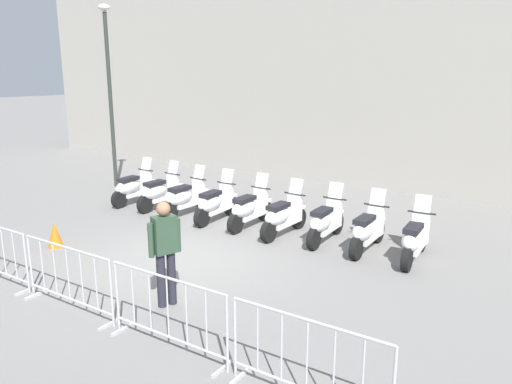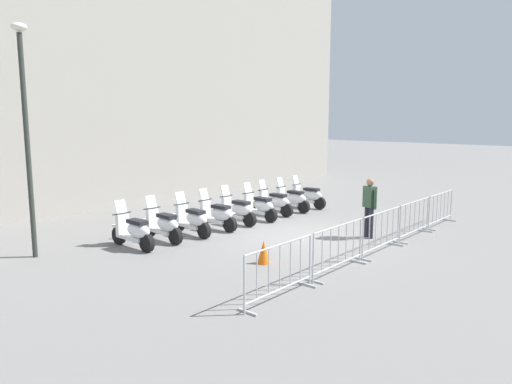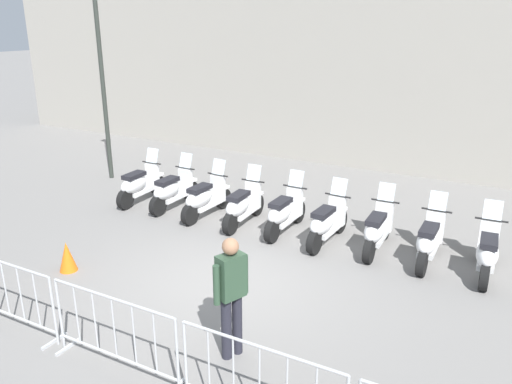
# 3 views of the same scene
# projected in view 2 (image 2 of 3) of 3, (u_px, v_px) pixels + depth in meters

# --- Properties ---
(ground_plane) EXTENTS (120.00, 120.00, 0.00)m
(ground_plane) POSITION_uv_depth(u_px,v_px,m) (299.00, 236.00, 13.59)
(ground_plane) COLOR slate
(building_facade) EXTENTS (28.06, 6.27, 11.71)m
(building_facade) POSITION_uv_depth(u_px,v_px,m) (116.00, 58.00, 18.63)
(building_facade) COLOR #9E998E
(building_facade) RESTS_ON ground
(motorcycle_0) EXTENTS (0.63, 1.72, 1.24)m
(motorcycle_0) POSITION_uv_depth(u_px,v_px,m) (134.00, 232.00, 12.21)
(motorcycle_0) COLOR black
(motorcycle_0) RESTS_ON ground
(motorcycle_1) EXTENTS (0.58, 1.73, 1.24)m
(motorcycle_1) POSITION_uv_depth(u_px,v_px,m) (163.00, 225.00, 12.96)
(motorcycle_1) COLOR black
(motorcycle_1) RESTS_ON ground
(motorcycle_2) EXTENTS (0.56, 1.73, 1.24)m
(motorcycle_2) POSITION_uv_depth(u_px,v_px,m) (192.00, 220.00, 13.63)
(motorcycle_2) COLOR black
(motorcycle_2) RESTS_ON ground
(motorcycle_3) EXTENTS (0.65, 1.72, 1.24)m
(motorcycle_3) POSITION_uv_depth(u_px,v_px,m) (217.00, 215.00, 14.36)
(motorcycle_3) COLOR black
(motorcycle_3) RESTS_ON ground
(motorcycle_4) EXTENTS (0.60, 1.72, 1.24)m
(motorcycle_4) POSITION_uv_depth(u_px,v_px,m) (237.00, 211.00, 15.13)
(motorcycle_4) COLOR black
(motorcycle_4) RESTS_ON ground
(motorcycle_5) EXTENTS (0.56, 1.73, 1.24)m
(motorcycle_5) POSITION_uv_depth(u_px,v_px,m) (259.00, 207.00, 15.80)
(motorcycle_5) COLOR black
(motorcycle_5) RESTS_ON ground
(motorcycle_6) EXTENTS (0.65, 1.72, 1.24)m
(motorcycle_6) POSITION_uv_depth(u_px,v_px,m) (274.00, 203.00, 16.62)
(motorcycle_6) COLOR black
(motorcycle_6) RESTS_ON ground
(motorcycle_7) EXTENTS (0.62, 1.72, 1.24)m
(motorcycle_7) POSITION_uv_depth(u_px,v_px,m) (292.00, 199.00, 17.33)
(motorcycle_7) COLOR black
(motorcycle_7) RESTS_ON ground
(motorcycle_8) EXTENTS (0.68, 1.71, 1.24)m
(motorcycle_8) POSITION_uv_depth(u_px,v_px,m) (308.00, 196.00, 18.05)
(motorcycle_8) COLOR black
(motorcycle_8) RESTS_ON ground
(barrier_segment_0) EXTENTS (2.00, 0.69, 1.07)m
(barrier_segment_0) POSITION_uv_depth(u_px,v_px,m) (280.00, 272.00, 8.71)
(barrier_segment_0) COLOR #B2B5B7
(barrier_segment_0) RESTS_ON ground
(barrier_segment_1) EXTENTS (2.00, 0.69, 1.07)m
(barrier_segment_1) POSITION_uv_depth(u_px,v_px,m) (338.00, 249.00, 10.27)
(barrier_segment_1) COLOR #B2B5B7
(barrier_segment_1) RESTS_ON ground
(barrier_segment_2) EXTENTS (2.00, 0.69, 1.07)m
(barrier_segment_2) POSITION_uv_depth(u_px,v_px,m) (381.00, 232.00, 11.84)
(barrier_segment_2) COLOR #B2B5B7
(barrier_segment_2) RESTS_ON ground
(barrier_segment_3) EXTENTS (2.00, 0.69, 1.07)m
(barrier_segment_3) POSITION_uv_depth(u_px,v_px,m) (414.00, 219.00, 13.41)
(barrier_segment_3) COLOR #B2B5B7
(barrier_segment_3) RESTS_ON ground
(barrier_segment_4) EXTENTS (2.00, 0.69, 1.07)m
(barrier_segment_4) POSITION_uv_depth(u_px,v_px,m) (441.00, 209.00, 14.97)
(barrier_segment_4) COLOR #B2B5B7
(barrier_segment_4) RESTS_ON ground
(street_lamp) EXTENTS (0.36, 0.36, 5.57)m
(street_lamp) POSITION_uv_depth(u_px,v_px,m) (25.00, 119.00, 11.00)
(street_lamp) COLOR #2D332D
(street_lamp) RESTS_ON ground
(officer_near_row_end) EXTENTS (0.30, 0.54, 1.73)m
(officer_near_row_end) POSITION_uv_depth(u_px,v_px,m) (369.00, 204.00, 13.27)
(officer_near_row_end) COLOR #23232D
(officer_near_row_end) RESTS_ON ground
(traffic_cone) EXTENTS (0.32, 0.32, 0.55)m
(traffic_cone) POSITION_uv_depth(u_px,v_px,m) (264.00, 252.00, 10.94)
(traffic_cone) COLOR orange
(traffic_cone) RESTS_ON ground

